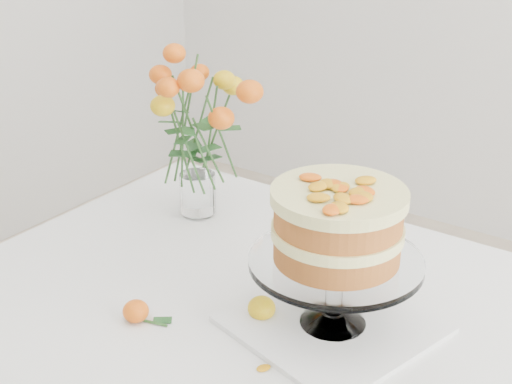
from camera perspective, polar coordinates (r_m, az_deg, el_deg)
table at (r=1.40m, az=4.18°, el=-12.56°), size 1.43×0.93×0.76m
napkin at (r=1.32m, az=6.14°, el=-10.49°), size 0.39×0.39×0.01m
cake_stand at (r=1.23m, az=6.52°, el=-3.20°), size 0.31×0.31×0.27m
rose_vase at (r=1.64m, az=-4.90°, el=6.03°), size 0.36×0.36×0.42m
loose_rose_near at (r=1.33m, az=0.47°, el=-9.28°), size 0.09×0.05×0.04m
loose_rose_far at (r=1.34m, az=-9.58°, el=-9.39°), size 0.09×0.05×0.04m
stray_petal_a at (r=1.34m, az=-2.44°, el=-10.05°), size 0.03×0.02×0.00m
stray_petal_b at (r=1.26m, az=0.13°, el=-12.36°), size 0.03×0.02×0.00m
stray_petal_c at (r=1.22m, az=0.61°, el=-13.92°), size 0.03×0.02×0.00m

